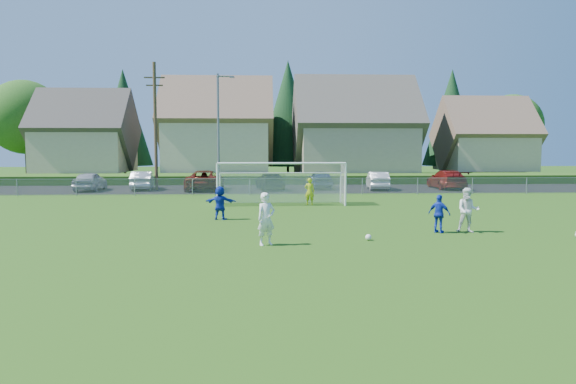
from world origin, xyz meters
name	(u,v)px	position (x,y,z in m)	size (l,w,h in m)	color
ground	(302,266)	(0.00, 0.00, 0.00)	(160.00, 160.00, 0.00)	#193D0C
asphalt_lot	(276,189)	(0.00, 27.50, 0.01)	(60.00, 60.00, 0.00)	black
grass_embankment	(274,179)	(0.00, 35.00, 0.40)	(70.00, 6.00, 0.80)	#1E420F
soccer_ball	(368,237)	(2.68, 3.90, 0.11)	(0.22, 0.22, 0.22)	white
player_white_a	(266,219)	(-0.98, 3.16, 0.90)	(0.65, 0.43, 1.79)	white
player_white_b	(468,210)	(6.90, 5.40, 0.88)	(0.85, 0.66, 1.75)	white
player_blue_a	(439,214)	(5.76, 5.37, 0.75)	(0.88, 0.36, 1.49)	#122DAE
player_blue_b	(220,203)	(-3.06, 9.57, 0.78)	(1.45, 0.46, 1.56)	#122DAE
goalkeeper	(310,191)	(1.63, 15.50, 0.79)	(0.58, 0.38, 1.58)	#CCD619
car_a	(90,181)	(-14.49, 26.39, 0.74)	(1.74, 4.32, 1.47)	#A3A5AB
car_b	(142,181)	(-10.69, 27.33, 0.73)	(1.54, 4.42, 1.46)	silver
car_c	(205,180)	(-5.61, 26.51, 0.78)	(2.58, 5.60, 1.56)	#541509
car_d	(270,181)	(-0.48, 26.72, 0.68)	(1.91, 4.70, 1.36)	black
car_e	(320,179)	(3.63, 27.45, 0.76)	(1.79, 4.46, 1.52)	#16244F
car_f	(378,181)	(8.13, 26.53, 0.71)	(1.50, 4.29, 1.42)	silver
car_g	(447,179)	(13.90, 26.90, 0.76)	(2.13, 5.25, 1.52)	maroon
soccer_goal	(281,177)	(0.00, 16.05, 1.63)	(7.42, 1.90, 2.50)	white
chainlink_fence	(278,186)	(0.00, 22.00, 0.63)	(52.06, 0.06, 1.20)	gray
streetlight	(219,128)	(-4.45, 26.00, 4.84)	(1.38, 0.18, 9.00)	slate
utility_pole	(155,125)	(-9.50, 27.00, 5.15)	(1.60, 0.26, 10.00)	#473321
houses_row	(290,111)	(1.97, 42.46, 7.33)	(53.90, 11.45, 13.27)	tan
tree_row	(280,119)	(1.04, 48.74, 6.91)	(65.98, 12.36, 13.80)	#382616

